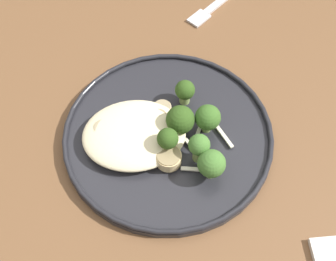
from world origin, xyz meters
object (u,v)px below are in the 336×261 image
object	(u,v)px
broccoli_floret_center_pile	(180,120)
broccoli_floret_tall_stalk	(199,146)
dinner_plate	(168,135)
seared_scallop_center_golden	(127,116)
broccoli_floret_front_edge	(168,141)
broccoli_floret_rear_charred	(209,118)
seared_scallop_tiny_bay	(162,107)
seared_scallop_rear_pale	(159,119)
seared_scallop_half_hidden	(119,150)
broccoli_floret_right_tilted	(211,164)
broccoli_floret_left_leaning	(185,91)
seared_scallop_on_noodles	(104,130)
seared_scallop_front_small	(169,158)

from	to	relation	value
broccoli_floret_center_pile	broccoli_floret_tall_stalk	bearing A→B (deg)	113.57
dinner_plate	seared_scallop_center_golden	world-z (taller)	seared_scallop_center_golden
broccoli_floret_front_edge	broccoli_floret_center_pile	world-z (taller)	same
broccoli_floret_rear_charred	broccoli_floret_center_pile	size ratio (longest dim) A/B	0.95
seared_scallop_tiny_bay	broccoli_floret_tall_stalk	bearing A→B (deg)	116.30
seared_scallop_rear_pale	seared_scallop_half_hidden	bearing A→B (deg)	37.86
broccoli_floret_tall_stalk	seared_scallop_half_hidden	bearing A→B (deg)	-8.98
broccoli_floret_right_tilted	broccoli_floret_left_leaning	size ratio (longest dim) A/B	1.17
seared_scallop_half_hidden	broccoli_floret_left_leaning	bearing A→B (deg)	-140.60
broccoli_floret_front_edge	seared_scallop_on_noodles	bearing A→B (deg)	-23.30
broccoli_floret_center_pile	broccoli_floret_rear_charred	bearing A→B (deg)	-179.49
broccoli_floret_center_pile	broccoli_floret_left_leaning	xyz separation A→B (m)	(-0.01, -0.05, -0.01)
seared_scallop_on_noodles	broccoli_floret_left_leaning	world-z (taller)	broccoli_floret_left_leaning
seared_scallop_half_hidden	broccoli_floret_rear_charred	world-z (taller)	broccoli_floret_rear_charred
broccoli_floret_right_tilted	dinner_plate	bearing A→B (deg)	-54.27
broccoli_floret_tall_stalk	seared_scallop_tiny_bay	bearing A→B (deg)	-63.70
seared_scallop_half_hidden	broccoli_floret_left_leaning	xyz separation A→B (m)	(-0.10, -0.08, 0.01)
seared_scallop_rear_pale	broccoli_floret_tall_stalk	size ratio (longest dim) A/B	0.50
seared_scallop_half_hidden	broccoli_floret_left_leaning	world-z (taller)	broccoli_floret_left_leaning
dinner_plate	broccoli_floret_tall_stalk	bearing A→B (deg)	130.98
seared_scallop_front_small	seared_scallop_half_hidden	xyz separation A→B (m)	(0.06, -0.02, -0.00)
dinner_plate	broccoli_floret_center_pile	size ratio (longest dim) A/B	5.83
broccoli_floret_tall_stalk	broccoli_floret_right_tilted	xyz separation A→B (m)	(-0.01, 0.03, -0.00)
seared_scallop_on_noodles	broccoli_floret_left_leaning	xyz separation A→B (m)	(-0.12, -0.05, 0.01)
seared_scallop_on_noodles	seared_scallop_center_golden	distance (m)	0.04
seared_scallop_front_small	broccoli_floret_front_edge	world-z (taller)	broccoli_floret_front_edge
broccoli_floret_front_edge	broccoli_floret_center_pile	bearing A→B (deg)	-122.60
seared_scallop_center_golden	broccoli_floret_center_pile	size ratio (longest dim) A/B	0.57
broccoli_floret_rear_charred	broccoli_floret_left_leaning	world-z (taller)	broccoli_floret_rear_charred
seared_scallop_front_small	broccoli_floret_right_tilted	world-z (taller)	broccoli_floret_right_tilted
seared_scallop_half_hidden	broccoli_floret_tall_stalk	xyz separation A→B (m)	(-0.10, 0.02, 0.02)
broccoli_floret_right_tilted	broccoli_floret_left_leaning	world-z (taller)	broccoli_floret_right_tilted
seared_scallop_rear_pale	broccoli_floret_right_tilted	size ratio (longest dim) A/B	0.51
seared_scallop_front_small	seared_scallop_rear_pale	world-z (taller)	same
seared_scallop_center_golden	broccoli_floret_left_leaning	size ratio (longest dim) A/B	0.70
seared_scallop_rear_pale	seared_scallop_tiny_bay	world-z (taller)	seared_scallop_rear_pale
seared_scallop_front_small	seared_scallop_center_golden	distance (m)	0.09
seared_scallop_half_hidden	seared_scallop_center_golden	xyz separation A→B (m)	(-0.01, -0.05, -0.00)
seared_scallop_tiny_bay	broccoli_floret_tall_stalk	size ratio (longest dim) A/B	0.53
broccoli_floret_tall_stalk	broccoli_floret_left_leaning	bearing A→B (deg)	-86.16
seared_scallop_rear_pale	broccoli_floret_front_edge	world-z (taller)	broccoli_floret_front_edge
broccoli_floret_front_edge	seared_scallop_center_golden	bearing A→B (deg)	-47.87
broccoli_floret_front_edge	broccoli_floret_right_tilted	size ratio (longest dim) A/B	1.05
seared_scallop_rear_pale	broccoli_floret_tall_stalk	distance (m)	0.08
broccoli_floret_tall_stalk	broccoli_floret_left_leaning	xyz separation A→B (m)	(0.01, -0.10, -0.01)
seared_scallop_on_noodles	broccoli_floret_left_leaning	distance (m)	0.13
dinner_plate	broccoli_floret_rear_charred	distance (m)	0.06
seared_scallop_tiny_bay	broccoli_floret_center_pile	distance (m)	0.05
seared_scallop_rear_pale	seared_scallop_tiny_bay	distance (m)	0.02
seared_scallop_on_noodles	broccoli_floret_tall_stalk	bearing A→B (deg)	158.43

